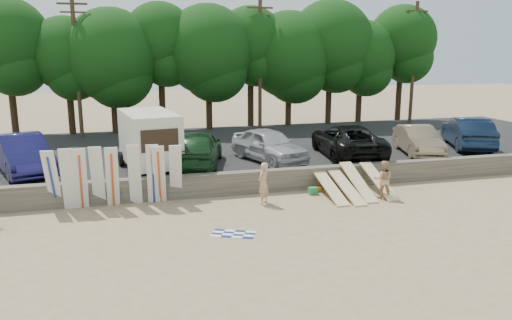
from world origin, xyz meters
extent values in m
plane|color=tan|center=(0.00, 0.00, 0.00)|extent=(120.00, 120.00, 0.00)
cube|color=#6B6356|center=(0.00, 3.00, 0.50)|extent=(44.00, 0.50, 1.00)
cube|color=#282828|center=(0.00, 10.50, 0.35)|extent=(44.00, 14.50, 0.70)
cylinder|color=#382616|center=(-14.24, 17.60, 2.76)|extent=(0.44, 0.44, 4.12)
sphere|color=#134514|center=(-14.24, 17.60, 6.79)|extent=(5.56, 5.56, 5.56)
cylinder|color=#382616|center=(-10.71, 17.60, 2.48)|extent=(0.44, 0.44, 3.57)
sphere|color=#134514|center=(-10.71, 17.60, 5.97)|extent=(4.89, 4.89, 4.89)
cylinder|color=#382616|center=(-7.89, 17.11, 2.45)|extent=(0.44, 0.44, 3.50)
sphere|color=#134514|center=(-7.89, 17.11, 5.88)|extent=(6.19, 6.19, 6.19)
cylinder|color=#382616|center=(-4.66, 17.50, 2.83)|extent=(0.44, 0.44, 4.26)
sphere|color=#134514|center=(-4.66, 17.50, 6.99)|extent=(4.89, 4.89, 4.89)
cylinder|color=#382616|center=(-1.43, 17.12, 2.57)|extent=(0.44, 0.44, 3.74)
sphere|color=#134514|center=(-1.43, 17.12, 6.22)|extent=(6.24, 6.24, 6.24)
cylinder|color=#382616|center=(1.73, 17.60, 2.78)|extent=(0.44, 0.44, 4.17)
sphere|color=#134514|center=(1.73, 17.60, 6.86)|extent=(4.89, 4.89, 4.89)
cylinder|color=#382616|center=(4.64, 17.57, 2.45)|extent=(0.44, 0.44, 3.49)
sphere|color=#134514|center=(4.64, 17.57, 5.86)|extent=(6.33, 6.33, 6.33)
cylinder|color=#382616|center=(7.88, 17.60, 2.75)|extent=(0.44, 0.44, 4.10)
sphere|color=#134514|center=(7.88, 17.60, 6.75)|extent=(6.29, 6.29, 6.29)
cylinder|color=#382616|center=(10.43, 17.60, 2.44)|extent=(0.44, 0.44, 3.48)
sphere|color=#134514|center=(10.43, 17.60, 5.84)|extent=(5.25, 5.25, 5.25)
cylinder|color=#382616|center=(13.87, 17.60, 2.84)|extent=(0.44, 0.44, 4.29)
sphere|color=#134514|center=(13.87, 17.60, 7.04)|extent=(5.20, 5.20, 5.20)
cylinder|color=#473321|center=(-10.00, 16.00, 5.20)|extent=(0.26, 0.26, 9.00)
cube|color=#473321|center=(-10.00, 16.00, 9.00)|extent=(1.80, 0.12, 0.12)
cube|color=#473321|center=(-10.00, 16.00, 8.50)|extent=(1.50, 0.10, 0.10)
cylinder|color=#473321|center=(2.00, 16.00, 5.20)|extent=(0.26, 0.26, 9.00)
cube|color=#473321|center=(2.00, 16.00, 9.00)|extent=(1.80, 0.12, 0.12)
cube|color=#473321|center=(2.00, 16.00, 8.50)|extent=(1.50, 0.10, 0.10)
cylinder|color=#473321|center=(14.00, 16.00, 5.20)|extent=(0.26, 0.26, 9.00)
cube|color=#473321|center=(14.00, 16.00, 9.00)|extent=(1.80, 0.12, 0.12)
cube|color=#473321|center=(14.00, 16.00, 8.50)|extent=(1.50, 0.10, 0.10)
cube|color=beige|center=(-6.24, 5.62, 2.26)|extent=(2.79, 4.59, 2.37)
cube|color=black|center=(-5.90, 3.47, 2.48)|extent=(1.60, 0.29, 0.97)
cylinder|color=black|center=(-7.14, 4.07, 1.06)|extent=(0.32, 0.74, 0.71)
cylinder|color=black|center=(-4.90, 4.41, 1.06)|extent=(0.32, 0.74, 0.71)
cylinder|color=black|center=(-7.57, 6.83, 1.06)|extent=(0.32, 0.74, 0.71)
cylinder|color=black|center=(-5.33, 7.18, 1.06)|extent=(0.32, 0.74, 0.71)
imported|color=#18164E|center=(-11.91, 6.54, 1.59)|extent=(3.62, 5.72, 1.78)
imported|color=#143819|center=(-3.95, 5.84, 1.59)|extent=(3.40, 5.61, 1.79)
imported|color=#ACABB1|center=(-0.30, 6.00, 1.53)|extent=(3.41, 5.25, 1.66)
imported|color=black|center=(4.11, 6.17, 1.54)|extent=(3.52, 6.35, 1.68)
imported|color=#79674D|center=(8.03, 5.62, 1.46)|extent=(2.77, 4.88, 1.52)
imported|color=black|center=(11.78, 6.41, 1.59)|extent=(3.86, 5.70, 1.78)
cube|color=silver|center=(-10.20, 2.60, 1.26)|extent=(0.63, 0.85, 2.51)
cube|color=silver|center=(-9.61, 2.47, 1.28)|extent=(0.52, 0.57, 2.57)
cube|color=silver|center=(-9.13, 2.44, 1.27)|extent=(0.55, 0.67, 2.55)
cube|color=silver|center=(-8.50, 2.60, 1.28)|extent=(0.56, 0.63, 2.56)
cube|color=silver|center=(-7.92, 2.44, 1.27)|extent=(0.53, 0.69, 2.54)
cube|color=silver|center=(-7.04, 2.54, 1.28)|extent=(0.56, 0.59, 2.57)
cube|color=silver|center=(-6.31, 2.46, 1.28)|extent=(0.53, 0.59, 2.56)
cube|color=silver|center=(-6.06, 2.41, 1.26)|extent=(0.58, 0.81, 2.52)
cube|color=silver|center=(-5.37, 2.56, 1.25)|extent=(0.56, 0.88, 2.50)
cube|color=beige|center=(1.15, 1.47, 0.44)|extent=(0.56, 2.91, 0.88)
cube|color=beige|center=(1.85, 1.30, 0.43)|extent=(0.56, 2.91, 0.87)
cube|color=beige|center=(2.48, 1.50, 0.59)|extent=(0.56, 2.81, 1.18)
cube|color=beige|center=(3.51, 1.52, 0.55)|extent=(0.56, 2.84, 1.10)
imported|color=tan|center=(-1.93, 1.28, 0.88)|extent=(0.76, 0.75, 1.76)
imported|color=tan|center=(3.27, 0.75, 0.83)|extent=(0.98, 0.89, 1.66)
cube|color=#248647|center=(0.57, 2.05, 0.16)|extent=(0.39, 0.32, 0.32)
cube|color=orange|center=(0.95, 2.40, 0.11)|extent=(0.30, 0.25, 0.22)
plane|color=white|center=(-3.87, -1.77, 0.01)|extent=(1.99, 1.99, 0.00)
camera|label=1|loc=(-7.36, -17.81, 6.33)|focal=35.00mm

